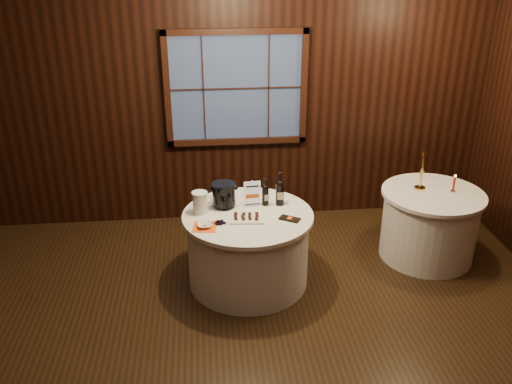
{
  "coord_description": "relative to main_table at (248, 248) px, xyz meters",
  "views": [
    {
      "loc": [
        -0.4,
        -3.68,
        3.16
      ],
      "look_at": [
        0.07,
        0.9,
        1.05
      ],
      "focal_mm": 38.0,
      "sensor_mm": 36.0,
      "label": 1
    }
  ],
  "objects": [
    {
      "name": "brass_candlestick",
      "position": [
        1.89,
        0.4,
        0.53
      ],
      "size": [
        0.12,
        0.12,
        0.42
      ],
      "color": "gold",
      "rests_on": "side_table"
    },
    {
      "name": "main_table",
      "position": [
        0.0,
        0.0,
        0.0
      ],
      "size": [
        1.28,
        1.28,
        0.77
      ],
      "color": "white",
      "rests_on": "ground"
    },
    {
      "name": "side_table",
      "position": [
        2.0,
        0.3,
        0.0
      ],
      "size": [
        1.08,
        1.08,
        0.77
      ],
      "color": "white",
      "rests_on": "ground"
    },
    {
      "name": "orange_napkin",
      "position": [
        -0.42,
        -0.23,
        0.38
      ],
      "size": [
        0.24,
        0.24,
        0.0
      ],
      "primitive_type": "cube",
      "rotation": [
        0.0,
        0.0,
        -0.14
      ],
      "color": "#F35814",
      "rests_on": "main_table"
    },
    {
      "name": "port_bottle_left",
      "position": [
        0.19,
        0.19,
        0.51
      ],
      "size": [
        0.07,
        0.08,
        0.28
      ],
      "rotation": [
        0.0,
        0.0,
        0.38
      ],
      "color": "black",
      "rests_on": "main_table"
    },
    {
      "name": "red_candle",
      "position": [
        2.21,
        0.3,
        0.46
      ],
      "size": [
        0.05,
        0.05,
        0.2
      ],
      "color": "gold",
      "rests_on": "side_table"
    },
    {
      "name": "chocolate_box",
      "position": [
        0.39,
        -0.16,
        0.39
      ],
      "size": [
        0.21,
        0.18,
        0.02
      ],
      "primitive_type": "cube",
      "rotation": [
        0.0,
        0.0,
        -0.55
      ],
      "color": "black",
      "rests_on": "main_table"
    },
    {
      "name": "ground",
      "position": [
        0.0,
        -1.0,
        -0.39
      ],
      "size": [
        6.0,
        6.0,
        0.0
      ],
      "primitive_type": "plane",
      "color": "black",
      "rests_on": "ground"
    },
    {
      "name": "grape_bunch",
      "position": [
        -0.28,
        -0.18,
        0.4
      ],
      "size": [
        0.16,
        0.06,
        0.04
      ],
      "rotation": [
        0.0,
        0.0,
        -0.02
      ],
      "color": "black",
      "rests_on": "main_table"
    },
    {
      "name": "ice_bucket",
      "position": [
        -0.22,
        0.19,
        0.51
      ],
      "size": [
        0.24,
        0.24,
        0.25
      ],
      "color": "black",
      "rests_on": "main_table"
    },
    {
      "name": "chocolate_plate",
      "position": [
        -0.02,
        -0.11,
        0.4
      ],
      "size": [
        0.35,
        0.25,
        0.05
      ],
      "rotation": [
        0.0,
        0.0,
        -0.09
      ],
      "color": "white",
      "rests_on": "main_table"
    },
    {
      "name": "sign_stand",
      "position": [
        0.06,
        0.19,
        0.48
      ],
      "size": [
        0.17,
        0.09,
        0.27
      ],
      "rotation": [
        0.0,
        0.0,
        0.1
      ],
      "color": "#AFAFB6",
      "rests_on": "main_table"
    },
    {
      "name": "glass_pitcher",
      "position": [
        -0.46,
        0.08,
        0.49
      ],
      "size": [
        0.2,
        0.15,
        0.22
      ],
      "rotation": [
        0.0,
        0.0,
        0.18
      ],
      "color": "silver",
      "rests_on": "main_table"
    },
    {
      "name": "cracker_bowl",
      "position": [
        -0.42,
        -0.23,
        0.4
      ],
      "size": [
        0.14,
        0.14,
        0.03
      ],
      "primitive_type": "imported",
      "rotation": [
        0.0,
        0.0,
        0.06
      ],
      "color": "white",
      "rests_on": "orange_napkin"
    },
    {
      "name": "back_wall",
      "position": [
        0.0,
        1.48,
        1.16
      ],
      "size": [
        6.0,
        0.1,
        3.0
      ],
      "color": "black",
      "rests_on": "ground"
    },
    {
      "name": "port_bottle_right",
      "position": [
        0.34,
        0.18,
        0.53
      ],
      "size": [
        0.08,
        0.09,
        0.35
      ],
      "rotation": [
        0.0,
        0.0,
        -0.02
      ],
      "color": "black",
      "rests_on": "main_table"
    }
  ]
}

